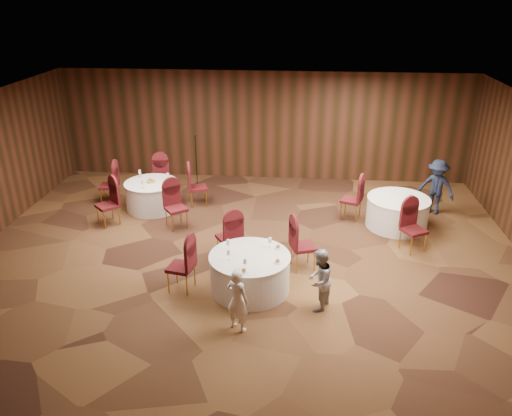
# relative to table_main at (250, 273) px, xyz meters

# --- Properties ---
(ground) EXTENTS (12.00, 12.00, 0.00)m
(ground) POSITION_rel_table_main_xyz_m (-0.21, 1.21, -0.38)
(ground) COLOR black
(ground) RESTS_ON ground
(room_shell) EXTENTS (12.00, 12.00, 12.00)m
(room_shell) POSITION_rel_table_main_xyz_m (-0.21, 1.21, 1.59)
(room_shell) COLOR silver
(room_shell) RESTS_ON ground
(table_main) EXTENTS (1.55, 1.55, 0.74)m
(table_main) POSITION_rel_table_main_xyz_m (0.00, 0.00, 0.00)
(table_main) COLOR silver
(table_main) RESTS_ON ground
(table_left) EXTENTS (1.38, 1.38, 0.74)m
(table_left) POSITION_rel_table_main_xyz_m (-2.93, 3.59, 0.00)
(table_left) COLOR silver
(table_left) RESTS_ON ground
(table_right) EXTENTS (1.49, 1.49, 0.74)m
(table_right) POSITION_rel_table_main_xyz_m (3.29, 3.09, 0.00)
(table_right) COLOR silver
(table_right) RESTS_ON ground
(chairs_main) EXTENTS (2.96, 1.96, 1.00)m
(chairs_main) POSITION_rel_table_main_xyz_m (-0.29, 0.67, 0.12)
(chairs_main) COLOR #380B12
(chairs_main) RESTS_ON ground
(chairs_left) EXTENTS (3.00, 2.96, 1.00)m
(chairs_left) POSITION_rel_table_main_xyz_m (-2.95, 3.56, 0.12)
(chairs_left) COLOR #380B12
(chairs_left) RESTS_ON ground
(chairs_right) EXTENTS (1.91, 2.28, 1.00)m
(chairs_right) POSITION_rel_table_main_xyz_m (2.82, 2.67, 0.12)
(chairs_right) COLOR #380B12
(chairs_right) RESTS_ON ground
(tabletop_main) EXTENTS (1.08, 1.08, 0.22)m
(tabletop_main) POSITION_rel_table_main_xyz_m (0.10, -0.09, 0.46)
(tabletop_main) COLOR silver
(tabletop_main) RESTS_ON table_main
(tabletop_left) EXTENTS (0.87, 0.81, 0.22)m
(tabletop_left) POSITION_rel_table_main_xyz_m (-2.93, 3.59, 0.45)
(tabletop_left) COLOR silver
(tabletop_left) RESTS_ON table_left
(tabletop_right) EXTENTS (0.08, 0.08, 0.22)m
(tabletop_right) POSITION_rel_table_main_xyz_m (3.48, 2.84, 0.52)
(tabletop_right) COLOR silver
(tabletop_right) RESTS_ON table_right
(mic_stand) EXTENTS (0.24, 0.24, 1.50)m
(mic_stand) POSITION_rel_table_main_xyz_m (-2.10, 5.37, 0.05)
(mic_stand) COLOR black
(mic_stand) RESTS_ON ground
(woman_a) EXTENTS (0.51, 0.45, 1.17)m
(woman_a) POSITION_rel_table_main_xyz_m (-0.08, -1.23, 0.21)
(woman_a) COLOR white
(woman_a) RESTS_ON ground
(woman_b) EXTENTS (0.63, 0.70, 1.19)m
(woman_b) POSITION_rel_table_main_xyz_m (1.29, -0.50, 0.22)
(woman_b) COLOR #A0A0A5
(woman_b) RESTS_ON ground
(man_c) EXTENTS (1.07, 0.91, 1.44)m
(man_c) POSITION_rel_table_main_xyz_m (4.37, 3.97, 0.34)
(man_c) COLOR #151C31
(man_c) RESTS_ON ground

